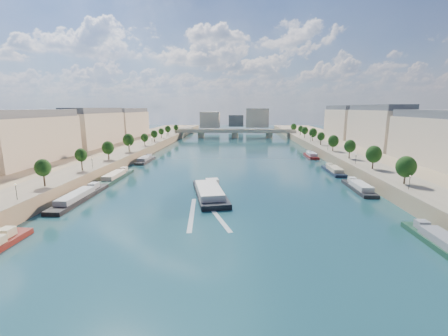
# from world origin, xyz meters

# --- Properties ---
(ground) EXTENTS (700.00, 700.00, 0.00)m
(ground) POSITION_xyz_m (0.00, 100.00, 0.00)
(ground) COLOR #0C2F35
(ground) RESTS_ON ground
(quay_left) EXTENTS (44.00, 520.00, 5.00)m
(quay_left) POSITION_xyz_m (-72.00, 100.00, 2.50)
(quay_left) COLOR #9E8460
(quay_left) RESTS_ON ground
(quay_right) EXTENTS (44.00, 520.00, 5.00)m
(quay_right) POSITION_xyz_m (72.00, 100.00, 2.50)
(quay_right) COLOR #9E8460
(quay_right) RESTS_ON ground
(pave_left) EXTENTS (14.00, 520.00, 0.10)m
(pave_left) POSITION_xyz_m (-57.00, 100.00, 5.05)
(pave_left) COLOR gray
(pave_left) RESTS_ON quay_left
(pave_right) EXTENTS (14.00, 520.00, 0.10)m
(pave_right) POSITION_xyz_m (57.00, 100.00, 5.05)
(pave_right) COLOR gray
(pave_right) RESTS_ON quay_right
(trees_left) EXTENTS (4.80, 268.80, 8.26)m
(trees_left) POSITION_xyz_m (-55.00, 102.00, 10.48)
(trees_left) COLOR #382B1E
(trees_left) RESTS_ON ground
(trees_right) EXTENTS (4.80, 268.80, 8.26)m
(trees_right) POSITION_xyz_m (55.00, 110.00, 10.48)
(trees_right) COLOR #382B1E
(trees_right) RESTS_ON ground
(lamps_left) EXTENTS (0.36, 200.36, 4.28)m
(lamps_left) POSITION_xyz_m (-52.50, 90.00, 7.78)
(lamps_left) COLOR black
(lamps_left) RESTS_ON ground
(lamps_right) EXTENTS (0.36, 200.36, 4.28)m
(lamps_right) POSITION_xyz_m (52.50, 105.00, 7.78)
(lamps_right) COLOR black
(lamps_right) RESTS_ON ground
(buildings_left) EXTENTS (16.00, 226.00, 23.20)m
(buildings_left) POSITION_xyz_m (-85.00, 112.00, 16.45)
(buildings_left) COLOR #C1AF94
(buildings_left) RESTS_ON ground
(buildings_right) EXTENTS (16.00, 226.00, 23.20)m
(buildings_right) POSITION_xyz_m (85.00, 112.00, 16.45)
(buildings_right) COLOR #C1AF94
(buildings_right) RESTS_ON ground
(skyline) EXTENTS (79.00, 42.00, 22.00)m
(skyline) POSITION_xyz_m (3.19, 319.52, 14.66)
(skyline) COLOR #C1AF94
(skyline) RESTS_ON ground
(bridge) EXTENTS (112.00, 12.00, 8.15)m
(bridge) POSITION_xyz_m (0.00, 241.32, 5.08)
(bridge) COLOR #C1B79E
(bridge) RESTS_ON ground
(tour_barge) EXTENTS (15.21, 31.42, 4.11)m
(tour_barge) POSITION_xyz_m (-5.56, 52.63, 1.19)
(tour_barge) COLOR black
(tour_barge) RESTS_ON ground
(wake) EXTENTS (13.35, 25.98, 0.04)m
(wake) POSITION_xyz_m (-5.56, 36.10, 0.02)
(wake) COLOR silver
(wake) RESTS_ON ground
(moored_barges_left) EXTENTS (5.00, 156.59, 3.60)m
(moored_barges_left) POSITION_xyz_m (-45.50, 44.87, 0.84)
(moored_barges_left) COLOR #181E35
(moored_barges_left) RESTS_ON ground
(moored_barges_right) EXTENTS (5.00, 169.47, 3.60)m
(moored_barges_right) POSITION_xyz_m (45.50, 55.76, 0.84)
(moored_barges_right) COLOR black
(moored_barges_right) RESTS_ON ground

